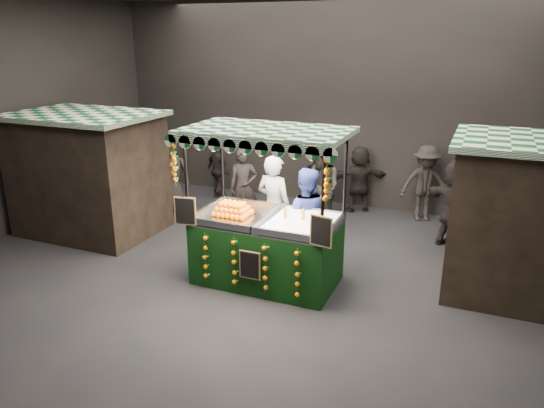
% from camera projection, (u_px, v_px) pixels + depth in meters
% --- Properties ---
extents(ground, '(12.00, 12.00, 0.00)m').
position_uv_depth(ground, '(256.00, 285.00, 8.92)').
color(ground, black).
rests_on(ground, ground).
extents(market_hall, '(12.10, 10.10, 5.05)m').
position_uv_depth(market_hall, '(254.00, 86.00, 7.86)').
color(market_hall, black).
rests_on(market_hall, ground).
extents(neighbour_stall_left, '(3.00, 2.20, 2.60)m').
position_uv_depth(neighbour_stall_left, '(89.00, 173.00, 11.01)').
color(neighbour_stall_left, black).
rests_on(neighbour_stall_left, ground).
extents(neighbour_stall_right, '(3.00, 2.20, 2.60)m').
position_uv_depth(neighbour_stall_right, '(544.00, 221.00, 8.20)').
color(neighbour_stall_right, black).
rests_on(neighbour_stall_right, ground).
extents(juice_stall, '(2.79, 1.64, 2.70)m').
position_uv_depth(juice_stall, '(266.00, 237.00, 8.77)').
color(juice_stall, black).
rests_on(juice_stall, ground).
extents(vendor_grey, '(0.82, 0.63, 2.02)m').
position_uv_depth(vendor_grey, '(274.00, 207.00, 9.79)').
color(vendor_grey, gray).
rests_on(vendor_grey, ground).
extents(vendor_blue, '(1.08, 0.94, 1.90)m').
position_uv_depth(vendor_blue, '(305.00, 219.00, 9.34)').
color(vendor_blue, navy).
rests_on(vendor_blue, ground).
extents(shopper_0, '(0.76, 0.65, 1.75)m').
position_uv_depth(shopper_0, '(244.00, 187.00, 11.56)').
color(shopper_0, '#2B2423').
rests_on(shopper_0, ground).
extents(shopper_1, '(1.15, 1.09, 1.88)m').
position_uv_depth(shopper_1, '(322.00, 187.00, 11.29)').
color(shopper_1, '#2D2924').
rests_on(shopper_1, ground).
extents(shopper_2, '(0.96, 0.74, 1.52)m').
position_uv_depth(shopper_2, '(218.00, 170.00, 13.49)').
color(shopper_2, black).
rests_on(shopper_2, ground).
extents(shopper_3, '(1.31, 1.06, 1.77)m').
position_uv_depth(shopper_3, '(425.00, 183.00, 11.79)').
color(shopper_3, '#272320').
rests_on(shopper_3, ground).
extents(shopper_4, '(1.09, 1.01, 1.86)m').
position_uv_depth(shopper_4, '(171.00, 175.00, 12.33)').
color(shopper_4, black).
rests_on(shopper_4, ground).
extents(shopper_5, '(1.67, 1.50, 1.84)m').
position_uv_depth(shopper_5, '(454.00, 204.00, 10.23)').
color(shopper_5, black).
rests_on(shopper_5, ground).
extents(shopper_6, '(0.56, 0.76, 1.91)m').
position_uv_depth(shopper_6, '(317.00, 172.00, 12.45)').
color(shopper_6, '#282220').
rests_on(shopper_6, ground).
extents(shopper_7, '(1.53, 1.16, 1.61)m').
position_uv_depth(shopper_7, '(359.00, 179.00, 12.45)').
color(shopper_7, black).
rests_on(shopper_7, ground).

